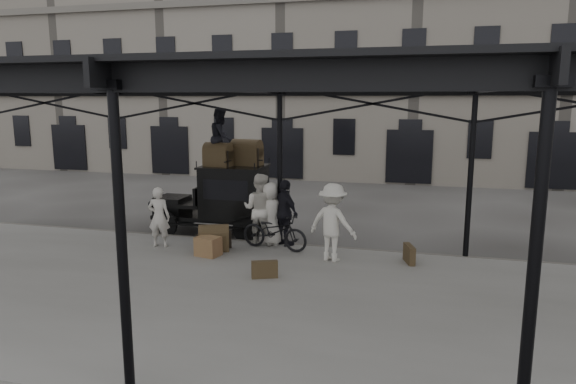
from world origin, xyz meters
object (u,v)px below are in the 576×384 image
porter_official (285,213)px  porter_left (159,217)px  bicycle (275,231)px  steamer_trunk_platform (214,240)px  taxi (225,197)px  steamer_trunk_roof_near (218,156)px

porter_official → porter_left: bearing=56.6°
porter_official → bicycle: (-0.17, -0.45, -0.42)m
bicycle → steamer_trunk_platform: bicycle is taller
taxi → steamer_trunk_platform: taxi is taller
porter_left → steamer_trunk_platform: 1.67m
taxi → porter_official: taxi is taller
porter_left → steamer_trunk_platform: porter_left is taller
porter_official → steamer_trunk_platform: (-1.73, -0.95, -0.63)m
taxi → bicycle: bearing=-37.9°
porter_official → steamer_trunk_roof_near: bearing=18.3°
taxi → porter_official: size_ratio=1.98×
steamer_trunk_roof_near → taxi: bearing=81.1°
porter_official → steamer_trunk_roof_near: steamer_trunk_roof_near is taller
steamer_trunk_roof_near → steamer_trunk_platform: 2.82m
taxi → bicycle: 2.67m
porter_left → steamer_trunk_platform: (1.58, 0.05, -0.54)m
taxi → bicycle: size_ratio=1.91×
steamer_trunk_roof_near → porter_official: bearing=-12.3°
porter_official → taxi: bearing=12.4°
steamer_trunk_platform → porter_left: bearing=161.2°
steamer_trunk_roof_near → steamer_trunk_platform: bearing=-63.2°
taxi → bicycle: (2.07, -1.61, -0.55)m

